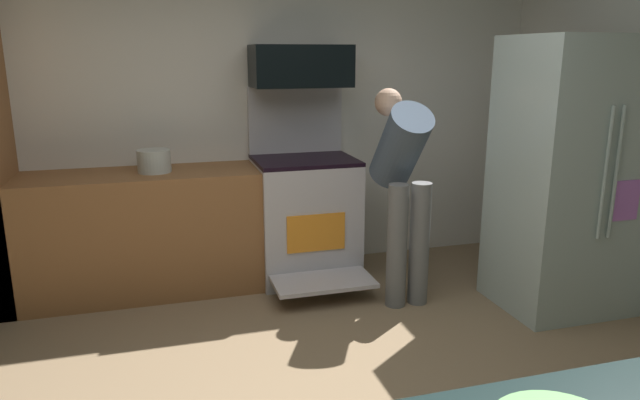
# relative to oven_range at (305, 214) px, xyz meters

# --- Properties ---
(wall_back) EXTENTS (5.20, 0.12, 2.60)m
(wall_back) POSITION_rel_oven_range_xyz_m (-0.45, 0.38, 0.79)
(wall_back) COLOR silver
(wall_back) RESTS_ON ground
(lower_cabinet_run) EXTENTS (2.40, 0.60, 0.90)m
(lower_cabinet_run) POSITION_rel_oven_range_xyz_m (-1.35, 0.02, -0.06)
(lower_cabinet_run) COLOR brown
(lower_cabinet_run) RESTS_ON ground
(oven_range) EXTENTS (0.76, 1.02, 1.48)m
(oven_range) POSITION_rel_oven_range_xyz_m (0.00, 0.00, 0.00)
(oven_range) COLOR #BFBABF
(oven_range) RESTS_ON ground
(microwave) EXTENTS (0.74, 0.38, 0.31)m
(microwave) POSITION_rel_oven_range_xyz_m (0.00, 0.10, 1.13)
(microwave) COLOR black
(microwave) RESTS_ON oven_range
(refrigerator) EXTENTS (0.85, 0.73, 1.84)m
(refrigerator) POSITION_rel_oven_range_xyz_m (1.58, -1.02, 0.42)
(refrigerator) COLOR #ADC1BB
(refrigerator) RESTS_ON ground
(person_cook) EXTENTS (0.31, 0.64, 1.49)m
(person_cook) POSITION_rel_oven_range_xyz_m (0.55, -0.60, 0.38)
(person_cook) COLOR slate
(person_cook) RESTS_ON ground
(stock_pot) EXTENTS (0.24, 0.24, 0.16)m
(stock_pot) POSITION_rel_oven_range_xyz_m (-1.11, 0.02, 0.48)
(stock_pot) COLOR beige
(stock_pot) RESTS_ON lower_cabinet_run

